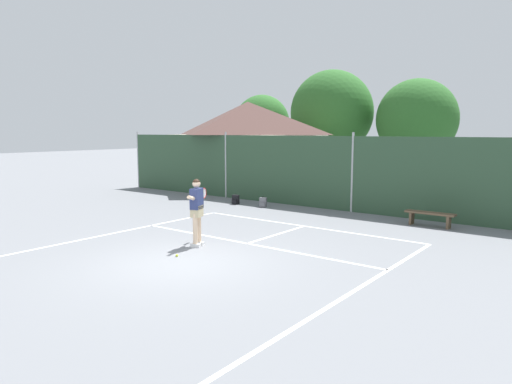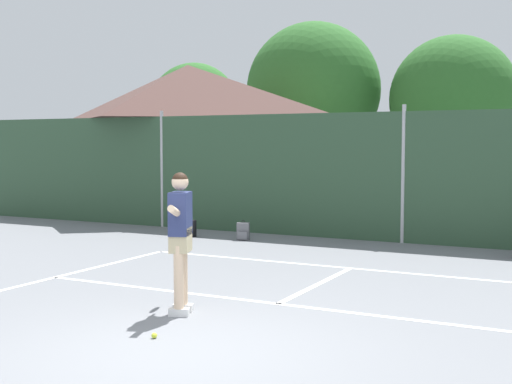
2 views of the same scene
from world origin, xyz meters
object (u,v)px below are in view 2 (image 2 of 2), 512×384
tennis_ball (154,336)px  tennis_player (180,229)px  backpack_grey (243,232)px  backpack_black (189,229)px

tennis_ball → tennis_player: bearing=108.1°
backpack_grey → tennis_ball: bearing=-69.1°
tennis_ball → backpack_black: bearing=120.0°
tennis_ball → backpack_grey: backpack_grey is taller
backpack_black → backpack_grey: same height
tennis_ball → backpack_black: (-4.23, 7.32, 0.16)m
tennis_ball → backpack_grey: bearing=110.9°
tennis_ball → backpack_black: 8.46m
tennis_player → backpack_black: size_ratio=4.01×
backpack_grey → tennis_player: bearing=-68.6°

